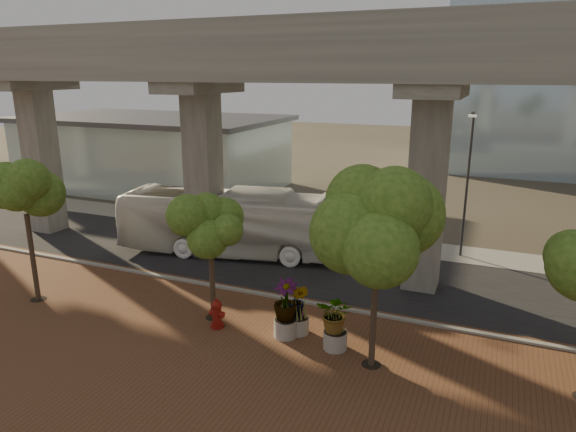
% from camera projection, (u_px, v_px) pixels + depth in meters
% --- Properties ---
extents(ground, '(160.00, 160.00, 0.00)m').
position_uv_depth(ground, '(290.00, 283.00, 25.42)').
color(ground, '#3C362B').
rests_on(ground, ground).
extents(brick_plaza, '(70.00, 13.00, 0.06)m').
position_uv_depth(brick_plaza, '(204.00, 363.00, 18.31)').
color(brick_plaza, brown).
rests_on(brick_plaza, ground).
extents(asphalt_road, '(90.00, 8.00, 0.04)m').
position_uv_depth(asphalt_road, '(305.00, 268.00, 27.19)').
color(asphalt_road, black).
rests_on(asphalt_road, ground).
extents(curb_strip, '(70.00, 0.25, 0.16)m').
position_uv_depth(curb_strip, '(274.00, 297.00, 23.62)').
color(curb_strip, gray).
rests_on(curb_strip, ground).
extents(far_sidewalk, '(90.00, 3.00, 0.06)m').
position_uv_depth(far_sidewalk, '(336.00, 238.00, 32.07)').
color(far_sidewalk, gray).
rests_on(far_sidewalk, ground).
extents(transit_viaduct, '(72.00, 5.60, 12.40)m').
position_uv_depth(transit_viaduct, '(306.00, 131.00, 25.23)').
color(transit_viaduct, '#99958B').
rests_on(transit_viaduct, ground).
extents(station_pavilion, '(23.00, 13.00, 6.30)m').
position_uv_depth(station_pavilion, '(154.00, 151.00, 46.21)').
color(station_pavilion, '#B1C7CA').
rests_on(station_pavilion, ground).
extents(transit_bus, '(13.62, 5.41, 3.70)m').
position_uv_depth(transit_bus, '(235.00, 223.00, 28.95)').
color(transit_bus, silver).
rests_on(transit_bus, ground).
extents(fire_hydrant, '(0.62, 0.56, 1.24)m').
position_uv_depth(fire_hydrant, '(217.00, 314.00, 20.70)').
color(fire_hydrant, maroon).
rests_on(fire_hydrant, ground).
extents(planter_front, '(1.99, 1.99, 2.19)m').
position_uv_depth(planter_front, '(336.00, 316.00, 18.88)').
color(planter_front, '#9D968E').
rests_on(planter_front, ground).
extents(planter_right, '(2.22, 2.22, 2.37)m').
position_uv_depth(planter_right, '(285.00, 303.00, 19.75)').
color(planter_right, gray).
rests_on(planter_right, ground).
extents(planter_left, '(1.90, 1.90, 2.09)m').
position_uv_depth(planter_left, '(298.00, 303.00, 20.06)').
color(planter_left, gray).
rests_on(planter_left, ground).
extents(street_tree_far_west, '(3.21, 3.21, 6.44)m').
position_uv_depth(street_tree_far_west, '(24.00, 194.00, 22.06)').
color(street_tree_far_west, '#4C3A2B').
rests_on(street_tree_far_west, ground).
extents(street_tree_near_west, '(2.98, 2.98, 5.30)m').
position_uv_depth(street_tree_near_west, '(210.00, 229.00, 20.62)').
color(street_tree_near_west, '#4C3A2B').
rests_on(street_tree_near_west, ground).
extents(street_tree_near_east, '(4.33, 4.33, 7.23)m').
position_uv_depth(street_tree_near_east, '(378.00, 223.00, 16.77)').
color(street_tree_near_east, '#4C3A2B').
rests_on(street_tree_near_east, ground).
extents(streetlamp_west, '(0.35, 1.03, 7.14)m').
position_uv_depth(streetlamp_west, '(207.00, 167.00, 33.17)').
color(streetlamp_west, '#313136').
rests_on(streetlamp_west, ground).
extents(streetlamp_east, '(0.40, 1.17, 8.06)m').
position_uv_depth(streetlamp_east, '(468.00, 175.00, 27.68)').
color(streetlamp_east, '#2D2D32').
rests_on(streetlamp_east, ground).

